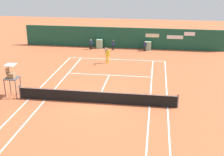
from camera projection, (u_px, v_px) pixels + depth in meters
name	position (u px, v px, depth m)	size (l,w,h in m)	color
ground_plane	(98.00, 100.00, 23.67)	(80.00, 80.00, 0.01)	#B25633
tennis_net	(96.00, 97.00, 22.96)	(12.10, 0.10, 1.07)	#4C4C51
sponsor_back_wall	(122.00, 38.00, 38.49)	(25.00, 1.02, 2.58)	#194C38
umpire_chair	(12.00, 76.00, 23.78)	(1.00, 1.00, 2.62)	#47474C
player_on_baseline	(107.00, 54.00, 32.36)	(0.52, 0.84, 1.88)	yellow
ball_kid_right_post	(91.00, 44.00, 37.92)	(0.42, 0.18, 1.27)	black
ball_kid_left_post	(145.00, 46.00, 37.02)	(0.42, 0.20, 1.26)	black
ball_kid_centre_post	(113.00, 44.00, 37.54)	(0.42, 0.18, 1.26)	black
tennis_ball_by_sideline	(126.00, 84.00, 26.86)	(0.07, 0.07, 0.07)	#CCE033
tennis_ball_near_service_line	(112.00, 80.00, 27.83)	(0.07, 0.07, 0.07)	#CCE033
tennis_ball_mid_court	(140.00, 91.00, 25.17)	(0.07, 0.07, 0.07)	#CCE033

